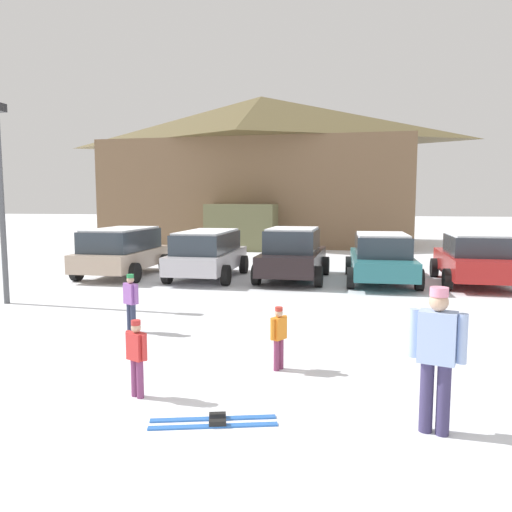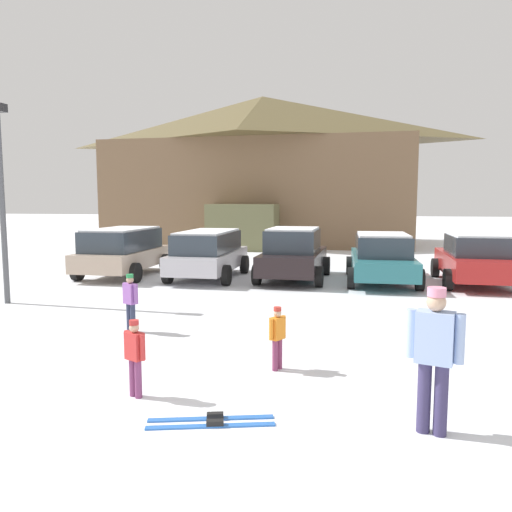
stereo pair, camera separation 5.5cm
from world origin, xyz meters
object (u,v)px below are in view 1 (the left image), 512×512
(parked_silver_wagon, at_px, (208,253))
(parked_teal_hatchback, at_px, (381,257))
(pair_of_skis, at_px, (214,421))
(lamp_post, at_px, (1,192))
(ski_lodge, at_px, (261,169))
(skier_child_in_purple_jacket, at_px, (131,300))
(parked_beige_suv, at_px, (122,250))
(parked_red_sedan, at_px, (475,259))
(skier_child_in_orange_jacket, at_px, (279,334))
(skier_adult_in_blue_parka, at_px, (437,352))
(skier_child_in_red_jacket, at_px, (137,354))
(parked_black_sedan, at_px, (293,254))

(parked_silver_wagon, bearing_deg, parked_teal_hatchback, 3.03)
(pair_of_skis, distance_m, lamp_post, 9.44)
(ski_lodge, relative_size, skier_child_in_purple_jacket, 15.68)
(parked_beige_suv, relative_size, parked_teal_hatchback, 0.87)
(parked_beige_suv, distance_m, parked_red_sedan, 11.52)
(parked_beige_suv, bearing_deg, skier_child_in_purple_jacket, -62.66)
(ski_lodge, xyz_separation_m, skier_child_in_orange_jacket, (4.65, -23.16, -3.94))
(parked_red_sedan, height_order, lamp_post, lamp_post)
(parked_silver_wagon, relative_size, parked_teal_hatchback, 0.90)
(skier_adult_in_blue_parka, height_order, lamp_post, lamp_post)
(parked_teal_hatchback, xyz_separation_m, skier_child_in_red_jacket, (-3.64, -10.27, -0.21))
(parked_black_sedan, bearing_deg, parked_red_sedan, 2.05)
(parked_black_sedan, relative_size, skier_adult_in_blue_parka, 2.53)
(ski_lodge, distance_m, skier_child_in_orange_jacket, 23.95)
(parked_beige_suv, bearing_deg, parked_teal_hatchback, 2.74)
(parked_red_sedan, bearing_deg, parked_black_sedan, -177.95)
(ski_lodge, height_order, skier_child_in_red_jacket, ski_lodge)
(skier_child_in_red_jacket, distance_m, skier_child_in_purple_jacket, 3.41)
(parked_beige_suv, bearing_deg, skier_child_in_orange_jacket, -51.42)
(parked_silver_wagon, distance_m, parked_black_sedan, 2.86)
(parked_teal_hatchback, bearing_deg, skier_child_in_purple_jacket, -125.59)
(parked_beige_suv, xyz_separation_m, parked_teal_hatchback, (8.68, 0.42, -0.10))
(parked_black_sedan, height_order, lamp_post, lamp_post)
(parked_silver_wagon, bearing_deg, pair_of_skis, -72.89)
(skier_child_in_orange_jacket, xyz_separation_m, pair_of_skis, (-0.46, -1.99, -0.54))
(parked_silver_wagon, distance_m, lamp_post, 6.56)
(parked_beige_suv, bearing_deg, lamp_post, -99.60)
(parked_silver_wagon, xyz_separation_m, skier_child_in_purple_jacket, (0.50, -6.92, -0.21))
(parked_teal_hatchback, xyz_separation_m, skier_child_in_purple_jacket, (-5.16, -7.22, -0.14))
(skier_child_in_orange_jacket, bearing_deg, pair_of_skis, -103.04)
(parked_black_sedan, bearing_deg, parked_teal_hatchback, 1.87)
(parked_beige_suv, xyz_separation_m, parked_black_sedan, (5.87, 0.32, -0.04))
(parked_teal_hatchback, height_order, skier_child_in_red_jacket, parked_teal_hatchback)
(parked_black_sedan, xyz_separation_m, pair_of_skis, (0.39, -10.74, -0.84))
(parked_black_sedan, distance_m, skier_adult_in_blue_parka, 10.89)
(parked_red_sedan, xyz_separation_m, skier_child_in_red_jacket, (-6.47, -10.38, -0.22))
(skier_adult_in_blue_parka, bearing_deg, parked_red_sedan, 75.56)
(lamp_post, bearing_deg, parked_silver_wagon, 52.22)
(skier_child_in_red_jacket, height_order, lamp_post, lamp_post)
(skier_adult_in_blue_parka, bearing_deg, skier_child_in_red_jacket, 175.15)
(parked_beige_suv, relative_size, parked_silver_wagon, 0.97)
(skier_child_in_red_jacket, height_order, skier_adult_in_blue_parka, skier_adult_in_blue_parka)
(parked_red_sedan, relative_size, skier_adult_in_blue_parka, 2.54)
(ski_lodge, xyz_separation_m, skier_adult_in_blue_parka, (6.68, -24.91, -3.56))
(ski_lodge, relative_size, parked_red_sedan, 4.30)
(skier_child_in_orange_jacket, bearing_deg, skier_adult_in_blue_parka, -40.65)
(skier_child_in_orange_jacket, bearing_deg, skier_child_in_purple_jacket, 153.13)
(parked_teal_hatchback, bearing_deg, skier_child_in_red_jacket, -109.53)
(skier_child_in_purple_jacket, xyz_separation_m, lamp_post, (-4.33, 1.97, 2.16))
(parked_beige_suv, relative_size, skier_child_in_orange_jacket, 4.20)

